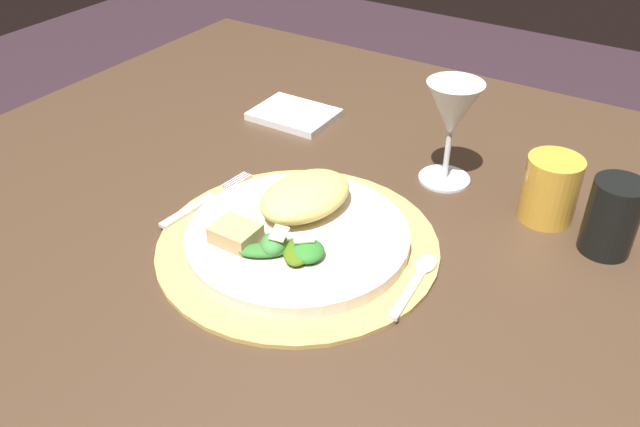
% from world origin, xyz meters
% --- Properties ---
extents(dining_table, '(1.35, 1.10, 0.74)m').
position_xyz_m(dining_table, '(0.00, 0.00, 0.60)').
color(dining_table, '#453121').
rests_on(dining_table, ground).
extents(placemat, '(0.34, 0.34, 0.01)m').
position_xyz_m(placemat, '(-0.05, -0.07, 0.74)').
color(placemat, tan).
rests_on(placemat, dining_table).
extents(dinner_plate, '(0.27, 0.27, 0.02)m').
position_xyz_m(dinner_plate, '(-0.05, -0.07, 0.76)').
color(dinner_plate, silver).
rests_on(dinner_plate, placemat).
extents(pasta_serving, '(0.11, 0.14, 0.04)m').
position_xyz_m(pasta_serving, '(-0.07, -0.03, 0.78)').
color(pasta_serving, '#EAD169').
rests_on(pasta_serving, dinner_plate).
extents(salad_greens, '(0.10, 0.08, 0.03)m').
position_xyz_m(salad_greens, '(-0.03, -0.12, 0.77)').
color(salad_greens, '#32702A').
rests_on(salad_greens, dinner_plate).
extents(bread_piece, '(0.05, 0.04, 0.02)m').
position_xyz_m(bread_piece, '(-0.10, -0.13, 0.78)').
color(bread_piece, tan).
rests_on(bread_piece, dinner_plate).
extents(fork, '(0.03, 0.16, 0.00)m').
position_xyz_m(fork, '(-0.20, -0.07, 0.75)').
color(fork, silver).
rests_on(fork, placemat).
extents(spoon, '(0.03, 0.12, 0.01)m').
position_xyz_m(spoon, '(0.10, -0.05, 0.75)').
color(spoon, silver).
rests_on(spoon, placemat).
extents(napkin, '(0.13, 0.10, 0.01)m').
position_xyz_m(napkin, '(-0.25, 0.21, 0.75)').
color(napkin, white).
rests_on(napkin, dining_table).
extents(wine_glass, '(0.08, 0.08, 0.15)m').
position_xyz_m(wine_glass, '(0.04, 0.17, 0.85)').
color(wine_glass, silver).
rests_on(wine_glass, dining_table).
extents(amber_tumbler, '(0.07, 0.07, 0.09)m').
position_xyz_m(amber_tumbler, '(0.18, 0.15, 0.78)').
color(amber_tumbler, gold).
rests_on(amber_tumbler, dining_table).
extents(dark_tumbler, '(0.06, 0.06, 0.10)m').
position_xyz_m(dark_tumbler, '(0.27, 0.12, 0.79)').
color(dark_tumbler, black).
rests_on(dark_tumbler, dining_table).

